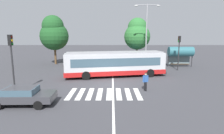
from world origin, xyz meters
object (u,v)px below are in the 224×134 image
Objects in this scene: parked_car_black at (104,59)px; city_transit_bus at (115,64)px; parked_car_red at (75,59)px; pedestrian_crossing_street at (146,81)px; bus_stop_shelter at (181,52)px; foreground_sedan at (23,95)px; background_tree_left at (54,33)px; parked_car_blue at (134,59)px; parked_car_charcoal at (119,59)px; parked_car_champagne at (90,59)px; twin_arm_street_lamp at (147,29)px; background_tree_right at (137,34)px; traffic_light_near_corner at (12,55)px; traffic_light_far_corner at (179,48)px.

city_transit_bus is at bearing -80.41° from parked_car_black.
parked_car_red and parked_car_black have the same top height.
bus_stop_shelter reaches higher than pedestrian_crossing_street.
foreground_sedan is 20.18m from background_tree_left.
city_transit_bus reaches higher than parked_car_blue.
foreground_sedan is at bearing -110.55° from parked_car_charcoal.
parked_car_red is 0.55× the size of background_tree_left.
parked_car_red is at bearing -179.94° from parked_car_black.
parked_car_champagne is 1.01× the size of parked_car_black.
twin_arm_street_lamp is at bearing 79.66° from pedestrian_crossing_street.
background_tree_right is (6.32, 3.23, 4.54)m from parked_car_black.
traffic_light_near_corner is at bearing 126.48° from foreground_sedan.
traffic_light_far_corner is at bearing -16.37° from background_tree_left.
pedestrian_crossing_street is at bearing -75.03° from parked_car_black.
foreground_sedan is 20.27m from parked_car_champagne.
foreground_sedan is 26.43m from background_tree_right.
traffic_light_far_corner reaches higher than parked_car_black.
parked_car_black is (-4.46, 16.68, -0.20)m from pedestrian_crossing_street.
parked_car_blue is at bearing 129.94° from traffic_light_far_corner.
background_tree_right reaches higher than traffic_light_far_corner.
foreground_sedan is 0.46× the size of twin_arm_street_lamp.
parked_car_red is at bearing 168.61° from bus_stop_shelter.
parked_car_charcoal is (2.59, 0.30, 0.00)m from parked_car_black.
background_tree_right is at bearing 131.96° from bus_stop_shelter.
pedestrian_crossing_street is (2.66, -6.02, -0.62)m from city_transit_bus.
foreground_sedan is at bearing -115.99° from background_tree_right.
parked_car_red is at bearing 90.74° from foreground_sedan.
parked_car_charcoal is at bearing 85.91° from city_transit_bus.
parked_car_champagne is 7.96m from parked_car_blue.
traffic_light_far_corner is (9.21, 4.02, 1.73)m from city_transit_bus.
pedestrian_crossing_street is at bearing 3.70° from traffic_light_near_corner.
background_tree_left is (-6.05, -0.81, 4.64)m from parked_car_champagne.
city_transit_bus is at bearing 54.09° from foreground_sedan.
parked_car_champagne is at bearing 7.61° from background_tree_left.
pedestrian_crossing_street is 17.26m from parked_car_black.
city_transit_bus is 11.02m from parked_car_charcoal.
traffic_light_far_corner reaches higher than city_transit_bus.
parked_car_champagne is 1.01× the size of parked_car_charcoal.
parked_car_red is 1.01× the size of parked_car_black.
background_tree_left is (-15.55, 2.46, -0.57)m from twin_arm_street_lamp.
traffic_light_near_corner is (-11.58, -0.75, 2.42)m from pedestrian_crossing_street.
pedestrian_crossing_street is 0.38× the size of parked_car_black.
parked_car_black is at bearing 67.77° from traffic_light_near_corner.
parked_car_champagne is 0.54× the size of background_tree_right.
city_transit_bus is 14.83m from background_tree_left.
background_tree_left is at bearing 136.87° from city_transit_bus.
parked_car_blue is at bearing -3.73° from parked_car_charcoal.
traffic_light_far_corner is at bearing -39.47° from parked_car_charcoal.
city_transit_bus is 7.35× the size of pedestrian_crossing_street.
background_tree_left is 15.52m from background_tree_right.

